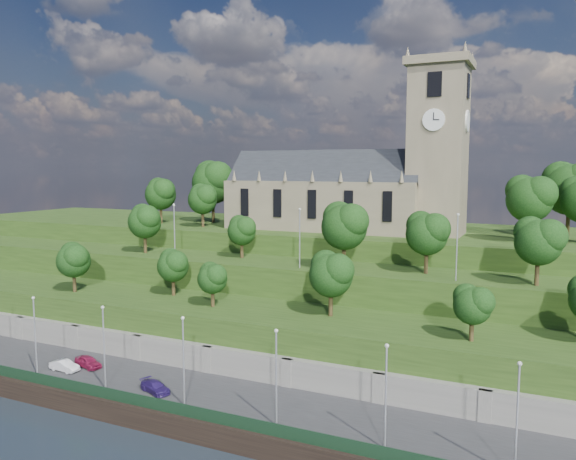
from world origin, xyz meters
The scene contains 17 objects.
ground centered at (0.00, 0.00, 0.00)m, with size 320.00×320.00×0.00m, color black.
promenade centered at (0.00, 6.00, 1.00)m, with size 160.00×12.00×2.00m, color #2D2D30.
quay_wall centered at (0.00, -0.05, 1.10)m, with size 160.00×0.50×2.20m, color black.
fence centered at (0.00, 0.60, 2.60)m, with size 160.00×0.10×1.20m, color #17341F.
retaining_wall centered at (0.00, 11.97, 2.50)m, with size 160.00×2.10×5.00m.
embankment_lower centered at (0.00, 18.00, 4.00)m, with size 160.00×12.00×8.00m, color #264015.
embankment_upper centered at (0.00, 29.00, 6.00)m, with size 160.00×10.00×12.00m, color #264015.
hilltop centered at (0.00, 50.00, 7.50)m, with size 160.00×32.00×15.00m, color #264015.
church centered at (0.79, 45.98, 22.52)m, with size 38.60×12.35×27.60m.
trees_lower centered at (1.65, 18.22, 12.57)m, with size 68.67×8.60×7.63m.
trees_upper centered at (4.51, 27.92, 17.38)m, with size 61.36×8.07×8.86m.
trees_hilltop centered at (3.61, 45.83, 21.88)m, with size 75.02×16.22×11.53m.
lamp_posts_promenade centered at (-2.00, 2.50, 7.12)m, with size 60.36×0.36×8.99m.
lamp_posts_upper centered at (0.00, 26.00, 16.58)m, with size 40.36×0.36×7.95m.
car_left centered at (-18.48, 6.68, 2.66)m, with size 1.57×3.89×1.33m, color maroon.
car_middle centered at (-20.08, 4.65, 2.62)m, with size 1.31×3.74×1.23m, color silver.
car_right centered at (-6.74, 4.03, 2.57)m, with size 1.60×3.92×1.14m, color navy.
Camera 1 is at (29.23, -40.98, 25.23)m, focal length 35.00 mm.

